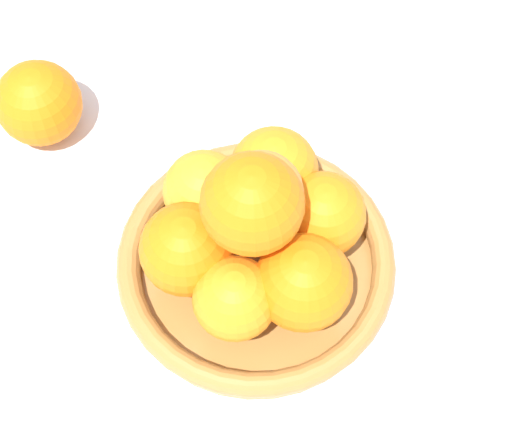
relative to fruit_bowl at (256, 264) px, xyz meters
The scene contains 4 objects.
ground_plane 0.02m from the fruit_bowl, ahead, with size 4.00×4.00×0.00m, color silver.
fruit_bowl is the anchor object (origin of this frame).
orange_pile 0.07m from the fruit_bowl, 80.44° to the right, with size 0.18×0.19×0.14m.
stray_orange 0.25m from the fruit_bowl, 11.17° to the right, with size 0.08×0.08×0.08m, color orange.
Camera 1 is at (-0.14, 0.28, 0.68)m, focal length 60.00 mm.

